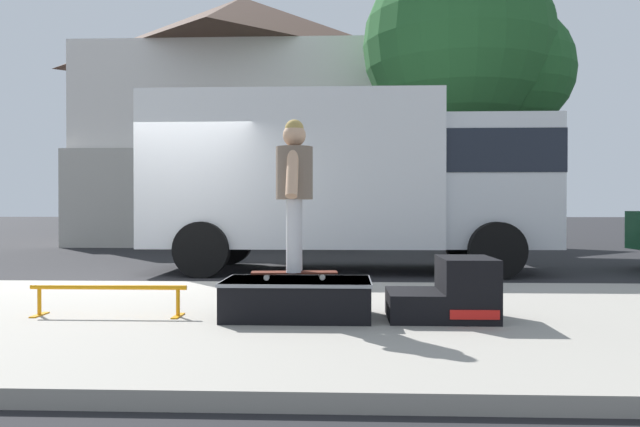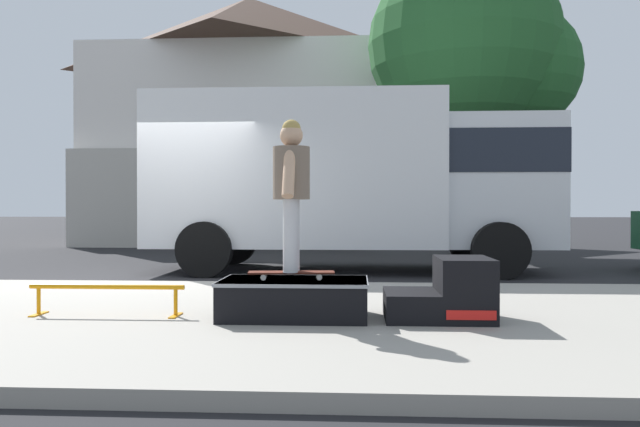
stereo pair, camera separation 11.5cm
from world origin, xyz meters
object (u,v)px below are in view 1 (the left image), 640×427
Objects in this scene: grind_rail at (108,293)px; skater_kid at (294,182)px; skate_box at (297,297)px; street_tree_main at (470,52)px; skateboard at (294,273)px; kicker_ramp at (450,293)px; box_truck at (349,175)px.

grind_rail is 1.05× the size of skater_kid.
skate_box is 1.75m from grind_rail.
street_tree_main reaches higher than grind_rail.
skateboard is 0.58× the size of skater_kid.
box_truck is (-0.88, 5.43, 1.35)m from kicker_ramp.
street_tree_main is (5.21, 9.77, 4.60)m from grind_rail.
grind_rail is 0.20× the size of street_tree_main.
skateboard is at bearing -109.68° from street_tree_main.
skateboard is 0.83m from skater_kid.
street_tree_main is (3.49, 9.76, 4.41)m from skateboard.
skateboard is (1.72, 0.01, 0.19)m from grind_rail.
skate_box is 1.04m from skater_kid.
box_truck reaches higher than skate_box.
box_truck is (0.52, 5.41, 0.35)m from skater_kid.
street_tree_main reaches higher than skate_box.
street_tree_main reaches higher than skateboard.
street_tree_main reaches higher than skater_kid.
street_tree_main is at bearing 70.51° from skate_box.
box_truck reaches higher than kicker_ramp.
skate_box is 1.41× the size of kicker_ramp.
grind_rail is (-1.75, 0.01, 0.03)m from skate_box.
skater_kid is 5.45m from box_truck.
skater_kid is 0.20× the size of box_truck.
skate_box is 1.67× the size of skateboard.
grind_rail is 1.73m from skateboard.
skateboard is at bearing -95.47° from box_truck.
skater_kid reaches higher than skate_box.
skate_box is at bearing -36.41° from skater_kid.
skateboard is at bearing 0.22° from grind_rail.
street_tree_main is (3.49, 9.76, 3.58)m from skater_kid.
box_truck reaches higher than grind_rail.
skater_kid is at bearing 143.59° from skate_box.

